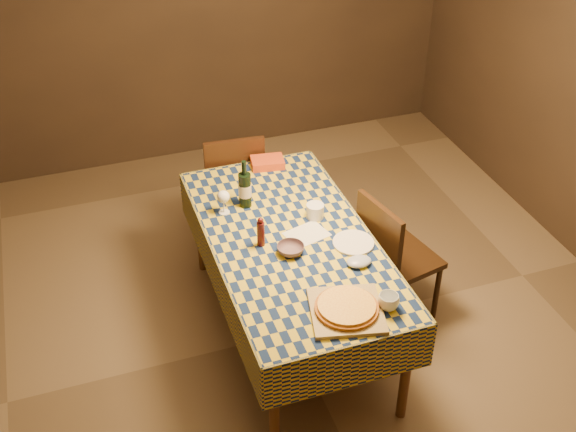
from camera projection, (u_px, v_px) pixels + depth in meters
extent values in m
plane|color=brown|center=(291.00, 333.00, 4.69)|extent=(5.00, 5.00, 0.00)
cube|color=#34271D|center=(189.00, 4.00, 5.83)|extent=(4.50, 0.10, 2.70)
cylinder|color=brown|center=(274.00, 406.00, 3.73)|extent=(0.06, 0.06, 0.75)
cylinder|color=brown|center=(406.00, 369.00, 3.93)|extent=(0.06, 0.06, 0.75)
cylinder|color=brown|center=(200.00, 226.00, 5.01)|extent=(0.06, 0.06, 0.75)
cylinder|color=brown|center=(302.00, 206.00, 5.21)|extent=(0.06, 0.06, 0.75)
cube|color=brown|center=(291.00, 243.00, 4.26)|extent=(0.90, 1.80, 0.03)
cube|color=olive|center=(291.00, 240.00, 4.25)|extent=(0.92, 1.82, 0.02)
cube|color=olive|center=(351.00, 367.00, 3.62)|extent=(0.94, 0.01, 0.30)
cube|color=olive|center=(248.00, 181.00, 5.03)|extent=(0.94, 0.01, 0.30)
cube|color=olive|center=(216.00, 275.00, 4.20)|extent=(0.01, 1.84, 0.30)
cube|color=olive|center=(362.00, 243.00, 4.45)|extent=(0.01, 1.84, 0.30)
cube|color=#9A8048|center=(346.00, 311.00, 3.72)|extent=(0.45, 0.45, 0.02)
cylinder|color=#9F571A|center=(347.00, 308.00, 3.71)|extent=(0.34, 0.34, 0.02)
cylinder|color=gold|center=(347.00, 305.00, 3.70)|extent=(0.31, 0.31, 0.01)
cylinder|color=#461010|center=(261.00, 234.00, 4.15)|extent=(0.05, 0.05, 0.16)
sphere|color=#461010|center=(260.00, 220.00, 4.09)|extent=(0.03, 0.03, 0.03)
imported|color=#5A444C|center=(291.00, 249.00, 4.12)|extent=(0.20, 0.20, 0.05)
cylinder|color=white|center=(224.00, 212.00, 4.46)|extent=(0.08, 0.08, 0.00)
cylinder|color=white|center=(224.00, 207.00, 4.43)|extent=(0.01, 0.01, 0.07)
sphere|color=white|center=(223.00, 197.00, 4.39)|extent=(0.08, 0.08, 0.08)
ellipsoid|color=#45080E|center=(223.00, 198.00, 4.39)|extent=(0.05, 0.05, 0.03)
cylinder|color=black|center=(245.00, 190.00, 4.46)|extent=(0.08, 0.08, 0.23)
cylinder|color=black|center=(244.00, 168.00, 4.36)|extent=(0.03, 0.03, 0.09)
cylinder|color=beige|center=(245.00, 190.00, 4.46)|extent=(0.09, 0.09, 0.08)
cylinder|color=silver|center=(315.00, 211.00, 4.39)|extent=(0.14, 0.14, 0.09)
cube|color=#BE4019|center=(267.00, 162.00, 4.89)|extent=(0.24, 0.18, 0.05)
cylinder|color=silver|center=(353.00, 243.00, 4.20)|extent=(0.27, 0.27, 0.01)
imported|color=white|center=(388.00, 302.00, 3.73)|extent=(0.13, 0.13, 0.09)
cube|color=silver|center=(307.00, 234.00, 4.27)|extent=(0.28, 0.24, 0.00)
ellipsoid|color=#99A6C4|center=(359.00, 261.00, 4.04)|extent=(0.17, 0.14, 0.04)
cube|color=black|center=(231.00, 184.00, 5.31)|extent=(0.45, 0.45, 0.04)
cube|color=black|center=(235.00, 169.00, 5.00)|extent=(0.42, 0.07, 0.46)
cylinder|color=black|center=(251.00, 194.00, 5.62)|extent=(0.04, 0.04, 0.43)
cylinder|color=black|center=(206.00, 201.00, 5.55)|extent=(0.04, 0.04, 0.43)
cylinder|color=black|center=(261.00, 220.00, 5.34)|extent=(0.04, 0.04, 0.43)
cylinder|color=black|center=(213.00, 228.00, 5.26)|extent=(0.04, 0.04, 0.43)
cube|color=black|center=(401.00, 259.00, 4.60)|extent=(0.50, 0.50, 0.04)
cube|color=black|center=(378.00, 237.00, 4.37)|extent=(0.12, 0.42, 0.46)
cylinder|color=black|center=(437.00, 293.00, 4.68)|extent=(0.04, 0.04, 0.43)
cylinder|color=black|center=(402.00, 263.00, 4.93)|extent=(0.04, 0.04, 0.43)
cylinder|color=black|center=(393.00, 313.00, 4.53)|extent=(0.04, 0.04, 0.43)
cylinder|color=black|center=(359.00, 281.00, 4.78)|extent=(0.04, 0.04, 0.43)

